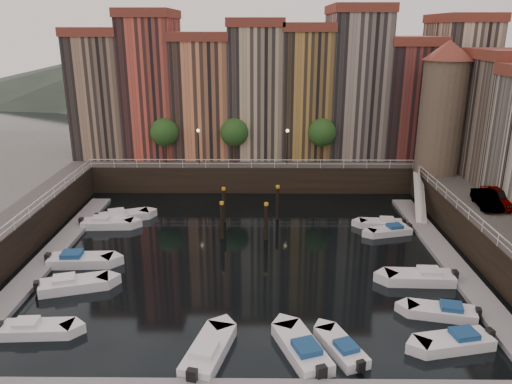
{
  "coord_description": "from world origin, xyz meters",
  "views": [
    {
      "loc": [
        1.01,
        -37.85,
        17.85
      ],
      "look_at": [
        0.61,
        4.0,
        4.11
      ],
      "focal_mm": 35.0,
      "sensor_mm": 36.0,
      "label": 1
    }
  ],
  "objects_px": {
    "boat_left_0": "(35,329)",
    "boat_left_1": "(72,284)",
    "car_b": "(486,200)",
    "boat_left_2": "(79,260)",
    "corner_tower": "(443,106)",
    "mooring_pilings": "(248,213)",
    "gangway": "(420,195)",
    "car_a": "(501,198)"
  },
  "relations": [
    {
      "from": "boat_left_0",
      "to": "boat_left_1",
      "type": "xyz_separation_m",
      "value": [
        0.28,
        5.54,
        0.04
      ]
    },
    {
      "from": "car_b",
      "to": "boat_left_1",
      "type": "bearing_deg",
      "value": -158.7
    },
    {
      "from": "boat_left_1",
      "to": "boat_left_2",
      "type": "relative_size",
      "value": 0.98
    },
    {
      "from": "corner_tower",
      "to": "boat_left_0",
      "type": "height_order",
      "value": "corner_tower"
    },
    {
      "from": "corner_tower",
      "to": "boat_left_1",
      "type": "relative_size",
      "value": 2.68
    },
    {
      "from": "corner_tower",
      "to": "mooring_pilings",
      "type": "relative_size",
      "value": 2.49
    },
    {
      "from": "car_b",
      "to": "corner_tower",
      "type": "bearing_deg",
      "value": 98.68
    },
    {
      "from": "gangway",
      "to": "mooring_pilings",
      "type": "relative_size",
      "value": 1.5
    },
    {
      "from": "boat_left_0",
      "to": "car_b",
      "type": "height_order",
      "value": "car_b"
    },
    {
      "from": "boat_left_0",
      "to": "car_a",
      "type": "bearing_deg",
      "value": 20.3
    },
    {
      "from": "corner_tower",
      "to": "mooring_pilings",
      "type": "distance_m",
      "value": 23.75
    },
    {
      "from": "boat_left_1",
      "to": "gangway",
      "type": "bearing_deg",
      "value": 11.52
    },
    {
      "from": "mooring_pilings",
      "to": "boat_left_1",
      "type": "xyz_separation_m",
      "value": [
        -12.31,
        -11.4,
        -1.26
      ]
    },
    {
      "from": "gangway",
      "to": "boat_left_1",
      "type": "bearing_deg",
      "value": -151.5
    },
    {
      "from": "boat_left_2",
      "to": "mooring_pilings",
      "type": "bearing_deg",
      "value": 27.1
    },
    {
      "from": "boat_left_1",
      "to": "car_a",
      "type": "xyz_separation_m",
      "value": [
        34.46,
        9.51,
        3.41
      ]
    },
    {
      "from": "corner_tower",
      "to": "mooring_pilings",
      "type": "height_order",
      "value": "corner_tower"
    },
    {
      "from": "corner_tower",
      "to": "boat_left_0",
      "type": "relative_size",
      "value": 3.01
    },
    {
      "from": "mooring_pilings",
      "to": "boat_left_1",
      "type": "distance_m",
      "value": 16.83
    },
    {
      "from": "boat_left_0",
      "to": "car_a",
      "type": "height_order",
      "value": "car_a"
    },
    {
      "from": "boat_left_0",
      "to": "boat_left_1",
      "type": "bearing_deg",
      "value": 83.94
    },
    {
      "from": "car_a",
      "to": "car_b",
      "type": "distance_m",
      "value": 1.42
    },
    {
      "from": "mooring_pilings",
      "to": "car_b",
      "type": "relative_size",
      "value": 1.29
    },
    {
      "from": "gangway",
      "to": "car_b",
      "type": "xyz_separation_m",
      "value": [
        3.49,
        -6.85,
        1.79
      ]
    },
    {
      "from": "boat_left_0",
      "to": "corner_tower",
      "type": "bearing_deg",
      "value": 35.42
    },
    {
      "from": "car_a",
      "to": "car_b",
      "type": "xyz_separation_m",
      "value": [
        -1.38,
        -0.29,
        -0.09
      ]
    },
    {
      "from": "car_b",
      "to": "boat_left_0",
      "type": "bearing_deg",
      "value": -150.41
    },
    {
      "from": "corner_tower",
      "to": "boat_left_1",
      "type": "xyz_separation_m",
      "value": [
        -32.49,
        -20.57,
        -9.8
      ]
    },
    {
      "from": "mooring_pilings",
      "to": "car_a",
      "type": "xyz_separation_m",
      "value": [
        22.15,
        -1.89,
        2.15
      ]
    },
    {
      "from": "boat_left_1",
      "to": "boat_left_2",
      "type": "xyz_separation_m",
      "value": [
        -0.86,
        3.92,
        0.01
      ]
    },
    {
      "from": "boat_left_2",
      "to": "car_b",
      "type": "bearing_deg",
      "value": 6.36
    },
    {
      "from": "boat_left_2",
      "to": "gangway",
      "type": "bearing_deg",
      "value": 19.23
    },
    {
      "from": "boat_left_2",
      "to": "car_a",
      "type": "xyz_separation_m",
      "value": [
        35.32,
        5.59,
        3.4
      ]
    },
    {
      "from": "gangway",
      "to": "boat_left_0",
      "type": "xyz_separation_m",
      "value": [
        -29.87,
        -21.6,
        -1.57
      ]
    },
    {
      "from": "mooring_pilings",
      "to": "boat_left_1",
      "type": "height_order",
      "value": "mooring_pilings"
    },
    {
      "from": "boat_left_1",
      "to": "corner_tower",
      "type": "bearing_deg",
      "value": 15.35
    },
    {
      "from": "gangway",
      "to": "car_b",
      "type": "bearing_deg",
      "value": -63.01
    },
    {
      "from": "corner_tower",
      "to": "car_b",
      "type": "xyz_separation_m",
      "value": [
        0.59,
        -11.35,
        -6.49
      ]
    },
    {
      "from": "car_a",
      "to": "mooring_pilings",
      "type": "bearing_deg",
      "value": 167.85
    },
    {
      "from": "corner_tower",
      "to": "boat_left_2",
      "type": "relative_size",
      "value": 2.64
    },
    {
      "from": "boat_left_2",
      "to": "car_b",
      "type": "distance_m",
      "value": 34.51
    },
    {
      "from": "mooring_pilings",
      "to": "boat_left_0",
      "type": "distance_m",
      "value": 21.15
    }
  ]
}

